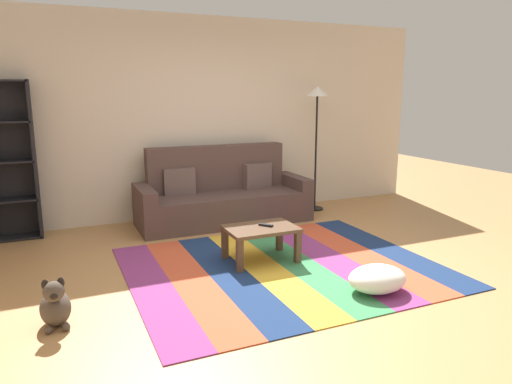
{
  "coord_description": "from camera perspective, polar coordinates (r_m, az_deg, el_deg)",
  "views": [
    {
      "loc": [
        -1.98,
        -3.73,
        1.7
      ],
      "look_at": [
        0.01,
        0.78,
        0.65
      ],
      "focal_mm": 32.94,
      "sensor_mm": 36.0,
      "label": 1
    }
  ],
  "objects": [
    {
      "name": "standing_lamp",
      "position": [
        6.81,
        7.42,
        10.16
      ],
      "size": [
        0.32,
        0.32,
        1.78
      ],
      "color": "black",
      "rests_on": "ground_plane"
    },
    {
      "name": "ground_plane",
      "position": [
        4.55,
        3.92,
        -9.93
      ],
      "size": [
        14.0,
        14.0,
        0.0
      ],
      "primitive_type": "plane",
      "color": "#B27F4C"
    },
    {
      "name": "tv_remote",
      "position": [
        4.79,
        1.2,
        -4.03
      ],
      "size": [
        0.13,
        0.14,
        0.02
      ],
      "primitive_type": "cube",
      "rotation": [
        0.0,
        0.0,
        0.68
      ],
      "color": "black",
      "rests_on": "coffee_table"
    },
    {
      "name": "pouf",
      "position": [
        4.25,
        14.51,
        -10.16
      ],
      "size": [
        0.53,
        0.41,
        0.23
      ],
      "primitive_type": "ellipsoid",
      "color": "white",
      "rests_on": "rug"
    },
    {
      "name": "rug",
      "position": [
        4.71,
        3.26,
        -9.07
      ],
      "size": [
        2.96,
        2.47,
        0.01
      ],
      "color": "#843370",
      "rests_on": "ground_plane"
    },
    {
      "name": "back_wall",
      "position": [
        6.59,
        -6.4,
        8.91
      ],
      "size": [
        6.8,
        0.1,
        2.7
      ],
      "primitive_type": "cube",
      "color": "beige",
      "rests_on": "ground_plane"
    },
    {
      "name": "coffee_table",
      "position": [
        4.78,
        0.6,
        -5.01
      ],
      "size": [
        0.71,
        0.49,
        0.36
      ],
      "color": "#513826",
      "rests_on": "rug"
    },
    {
      "name": "dog",
      "position": [
        3.85,
        -23.2,
        -12.55
      ],
      "size": [
        0.22,
        0.35,
        0.4
      ],
      "color": "#473D33",
      "rests_on": "ground_plane"
    },
    {
      "name": "couch",
      "position": [
        6.26,
        -4.08,
        -0.59
      ],
      "size": [
        2.26,
        0.8,
        1.0
      ],
      "color": "#4C3833",
      "rests_on": "ground_plane"
    }
  ]
}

